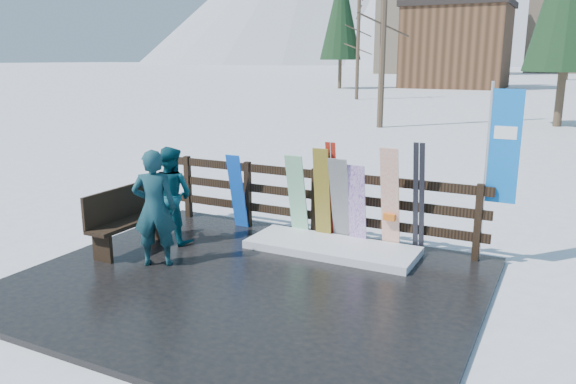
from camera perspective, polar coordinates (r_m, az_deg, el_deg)
The scene contains 17 objects.
ground at distance 7.67m, azimuth -4.18°, elevation -9.49°, with size 700.00×700.00×0.00m, color white.
deck at distance 7.66m, azimuth -4.19°, elevation -9.21°, with size 6.00×5.00×0.08m, color black.
fence at distance 9.30m, azimuth 2.77°, elevation -0.57°, with size 5.60×0.10×1.15m.
snow_patch at distance 8.72m, azimuth 4.46°, elevation -5.64°, with size 2.62×1.00×0.12m, color white.
bench at distance 9.03m, azimuth -16.11°, elevation -2.45°, with size 0.41×1.50×0.97m.
snowboard_0 at distance 9.74m, azimuth -5.18°, elevation 0.05°, with size 0.26×0.03×1.34m, color blue.
snowboard_1 at distance 9.18m, azimuth 0.93°, elevation -0.45°, with size 0.30×0.03×1.43m, color white.
snowboard_2 at distance 8.99m, azimuth 3.49°, elevation -0.34°, with size 0.26×0.03×1.55m, color yellow.
snowboard_3 at distance 8.80m, azimuth 7.02°, elevation -1.42°, with size 0.28×0.03×1.34m, color white.
snowboard_4 at distance 8.88m, azimuth 5.33°, elevation -0.95°, with size 0.31×0.03×1.45m, color black.
snowboard_5 at distance 8.60m, azimuth 10.32°, elevation -0.82°, with size 0.28×0.03×1.67m, color white.
ski_pair_a at distance 8.98m, azimuth 4.52°, elevation -0.03°, with size 0.16×0.26×1.64m.
ski_pair_b at distance 8.55m, azimuth 13.14°, elevation -0.71°, with size 0.17×0.32×1.73m.
rental_flag at distance 8.43m, azimuth 20.72°, elevation 3.69°, with size 0.45×0.04×2.60m.
person_front at distance 8.15m, azimuth -13.40°, elevation -1.61°, with size 0.61×0.40×1.68m, color #1B5A54.
person_back at distance 9.15m, azimuth -11.84°, elevation -0.29°, with size 0.76×0.59×1.56m, color #0D4656.
resort_buildings at distance 121.66m, azimuth 26.77°, elevation 15.26°, with size 73.00×87.60×22.60m.
Camera 1 is at (3.70, -6.03, 2.98)m, focal length 35.00 mm.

